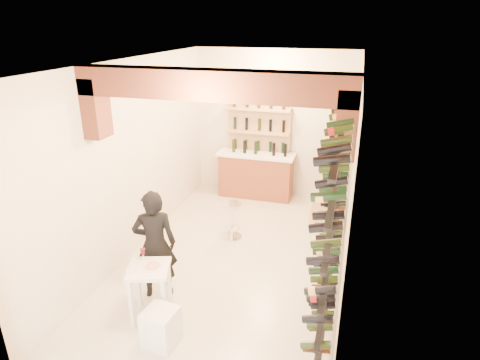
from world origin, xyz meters
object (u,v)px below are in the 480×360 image
(white_stool, at_px, (161,327))
(person, at_px, (155,245))
(back_counter, at_px, (256,174))
(crate_lower, at_px, (323,217))
(wine_rack, at_px, (336,182))
(tasting_table, at_px, (149,276))
(chrome_barstool, at_px, (232,218))

(white_stool, relative_size, person, 0.29)
(back_counter, relative_size, crate_lower, 3.75)
(wine_rack, bearing_deg, tasting_table, -142.72)
(back_counter, xyz_separation_m, chrome_barstool, (0.05, -2.00, -0.13))
(wine_rack, relative_size, white_stool, 11.98)
(back_counter, height_order, white_stool, back_counter)
(back_counter, xyz_separation_m, person, (-0.50, -3.87, 0.28))
(white_stool, distance_m, crate_lower, 4.12)
(back_counter, xyz_separation_m, crate_lower, (1.59, -0.97, -0.40))
(tasting_table, height_order, person, person)
(back_counter, distance_m, crate_lower, 1.91)
(chrome_barstool, bearing_deg, crate_lower, 33.74)
(wine_rack, height_order, tasting_table, wine_rack)
(white_stool, relative_size, crate_lower, 1.05)
(back_counter, height_order, person, person)
(white_stool, height_order, crate_lower, white_stool)
(tasting_table, bearing_deg, person, 89.07)
(wine_rack, height_order, chrome_barstool, wine_rack)
(tasting_table, relative_size, person, 0.57)
(person, height_order, crate_lower, person)
(chrome_barstool, bearing_deg, person, -106.54)
(crate_lower, bearing_deg, back_counter, 148.72)
(tasting_table, bearing_deg, back_counter, 67.89)
(back_counter, distance_m, person, 3.91)
(wine_rack, height_order, person, wine_rack)
(crate_lower, bearing_deg, person, -125.90)
(white_stool, bearing_deg, back_counter, 89.74)
(wine_rack, relative_size, tasting_table, 6.18)
(tasting_table, xyz_separation_m, white_stool, (0.35, -0.43, -0.39))
(wine_rack, relative_size, back_counter, 3.35)
(tasting_table, distance_m, white_stool, 0.67)
(crate_lower, bearing_deg, chrome_barstool, -146.26)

